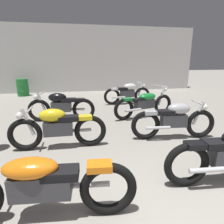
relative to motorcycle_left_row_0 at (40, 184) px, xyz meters
The scene contains 8 objects.
back_wall 9.71m from the motorcycle_left_row_0, 82.07° to the left, with size 12.64×0.24×3.60m, color #BCBAB7.
motorcycle_left_row_0 is the anchor object (origin of this frame).
motorcycle_left_row_1 1.91m from the motorcycle_left_row_0, 87.77° to the left, with size 1.97×0.48×0.88m.
motorcycle_left_row_2 3.85m from the motorcycle_left_row_0, 89.24° to the left, with size 1.97×0.48×0.88m.
motorcycle_right_row_1 3.28m from the motorcycle_left_row_0, 35.91° to the left, with size 1.97×0.48×0.88m.
motorcycle_right_row_2 4.58m from the motorcycle_left_row_0, 54.91° to the left, with size 2.12×0.86×0.97m.
motorcycle_right_row_3 6.29m from the motorcycle_left_row_0, 65.35° to the left, with size 1.97×0.48×0.88m.
oil_drum 8.80m from the motorcycle_left_row_0, 103.38° to the left, with size 0.59×0.59×0.85m.
Camera 1 is at (-0.92, -1.23, 1.79)m, focal length 31.74 mm.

